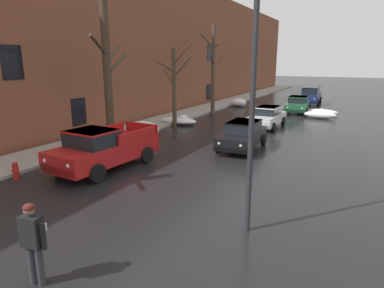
# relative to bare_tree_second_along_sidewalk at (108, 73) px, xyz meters

# --- Properties ---
(left_sidewalk_slab) EXTENTS (2.80, 80.00, 0.13)m
(left_sidewalk_slab) POSITION_rel_bare_tree_second_along_sidewalk_xyz_m (-1.61, 7.70, -3.76)
(left_sidewalk_slab) COLOR gray
(left_sidewalk_slab) RESTS_ON ground
(brick_townhouse_facade) EXTENTS (0.63, 80.00, 11.13)m
(brick_townhouse_facade) POSITION_rel_bare_tree_second_along_sidewalk_xyz_m (-3.51, 7.70, 1.74)
(brick_townhouse_facade) COLOR brown
(brick_townhouse_facade) RESTS_ON ground
(snow_bank_near_corner_left) EXTENTS (2.74, 1.31, 0.69)m
(snow_bank_near_corner_left) POSITION_rel_bare_tree_second_along_sidewalk_xyz_m (0.01, 7.22, -3.56)
(snow_bank_near_corner_left) COLOR white
(snow_bank_near_corner_left) RESTS_ON ground
(snow_bank_along_left_kerb) EXTENTS (2.87, 1.06, 0.52)m
(snow_bank_along_left_kerb) POSITION_rel_bare_tree_second_along_sidewalk_xyz_m (8.34, 16.64, -3.60)
(snow_bank_along_left_kerb) COLOR white
(snow_bank_along_left_kerb) RESTS_ON ground
(snow_bank_mid_block_left) EXTENTS (1.63, 1.25, 0.80)m
(snow_bank_mid_block_left) POSITION_rel_bare_tree_second_along_sidewalk_xyz_m (0.56, 18.14, -3.43)
(snow_bank_mid_block_left) COLOR white
(snow_bank_mid_block_left) RESTS_ON ground
(snow_bank_near_corner_right) EXTENTS (2.44, 0.93, 0.66)m
(snow_bank_near_corner_right) POSITION_rel_bare_tree_second_along_sidewalk_xyz_m (8.55, 14.46, -3.53)
(snow_bank_near_corner_right) COLOR white
(snow_bank_near_corner_right) RESTS_ON ground
(snow_bank_along_right_kerb) EXTENTS (2.16, 1.41, 0.90)m
(snow_bank_along_right_kerb) POSITION_rel_bare_tree_second_along_sidewalk_xyz_m (-0.03, 2.82, -3.40)
(snow_bank_along_right_kerb) COLOR white
(snow_bank_along_right_kerb) RESTS_ON ground
(bare_tree_second_along_sidewalk) EXTENTS (1.64, 3.84, 7.41)m
(bare_tree_second_along_sidewalk) POSITION_rel_bare_tree_second_along_sidewalk_xyz_m (0.00, 0.00, 0.00)
(bare_tree_second_along_sidewalk) COLOR #423323
(bare_tree_second_along_sidewalk) RESTS_ON ground
(bare_tree_mid_block) EXTENTS (3.52, 2.17, 5.75)m
(bare_tree_mid_block) POSITION_rel_bare_tree_second_along_sidewalk_xyz_m (0.01, 6.53, -1.00)
(bare_tree_mid_block) COLOR #4C3D2D
(bare_tree_mid_block) RESTS_ON ground
(bare_tree_far_down_block) EXTENTS (2.09, 2.56, 7.30)m
(bare_tree_far_down_block) POSITION_rel_bare_tree_second_along_sidewalk_xyz_m (0.01, 12.95, -0.01)
(bare_tree_far_down_block) COLOR #4C3D2D
(bare_tree_far_down_block) RESTS_ON ground
(pickup_truck_red_approaching_near_lane) EXTENTS (2.43, 5.02, 1.76)m
(pickup_truck_red_approaching_near_lane) POSITION_rel_bare_tree_second_along_sidewalk_xyz_m (2.25, -3.11, -2.95)
(pickup_truck_red_approaching_near_lane) COLOR red
(pickup_truck_red_approaching_near_lane) RESTS_ON ground
(sedan_black_parked_kerbside_close) EXTENTS (1.97, 4.12, 1.42)m
(sedan_black_parked_kerbside_close) POSITION_rel_bare_tree_second_along_sidewalk_xyz_m (6.29, 2.71, -3.08)
(sedan_black_parked_kerbside_close) COLOR black
(sedan_black_parked_kerbside_close) RESTS_ON ground
(sedan_white_parked_kerbside_mid) EXTENTS (1.88, 4.15, 1.42)m
(sedan_white_parked_kerbside_mid) POSITION_rel_bare_tree_second_along_sidewalk_xyz_m (5.86, 8.92, -3.08)
(sedan_white_parked_kerbside_mid) COLOR silver
(sedan_white_parked_kerbside_mid) RESTS_ON ground
(sedan_green_parked_far_down_block) EXTENTS (2.18, 4.31, 1.42)m
(sedan_green_parked_far_down_block) POSITION_rel_bare_tree_second_along_sidewalk_xyz_m (6.44, 16.77, -3.08)
(sedan_green_parked_far_down_block) COLOR #1E5633
(sedan_green_parked_far_down_block) RESTS_ON ground
(suv_darkblue_queued_behind_truck) EXTENTS (2.15, 4.79, 1.82)m
(suv_darkblue_queued_behind_truck) POSITION_rel_bare_tree_second_along_sidewalk_xyz_m (6.51, 23.33, -2.84)
(suv_darkblue_queued_behind_truck) COLOR navy
(suv_darkblue_queued_behind_truck) RESTS_ON ground
(pedestrian_with_coffee) EXTENTS (0.64, 0.42, 1.76)m
(pedestrian_with_coffee) POSITION_rel_bare_tree_second_along_sidewalk_xyz_m (6.21, -9.52, -2.79)
(pedestrian_with_coffee) COLOR #2D2D33
(pedestrian_with_coffee) RESTS_ON ground
(fire_hydrant) EXTENTS (0.42, 0.22, 0.71)m
(fire_hydrant) POSITION_rel_bare_tree_second_along_sidewalk_xyz_m (0.18, -5.70, -3.47)
(fire_hydrant) COLOR #B21E19
(fire_hydrant) RESTS_ON ground
(street_lamp_post) EXTENTS (0.44, 0.24, 6.70)m
(street_lamp_post) POSITION_rel_bare_tree_second_along_sidewalk_xyz_m (9.27, -5.41, -0.12)
(street_lamp_post) COLOR #28282D
(street_lamp_post) RESTS_ON ground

